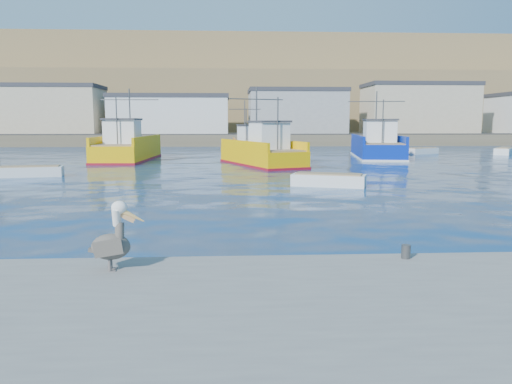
# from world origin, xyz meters

# --- Properties ---
(ground) EXTENTS (260.00, 260.00, 0.00)m
(ground) POSITION_xyz_m (0.00, 0.00, 0.00)
(ground) COLOR #072154
(ground) RESTS_ON ground
(dock_bollards) EXTENTS (36.20, 0.20, 0.30)m
(dock_bollards) POSITION_xyz_m (0.60, -3.40, 0.65)
(dock_bollards) COLOR #4C4C4C
(dock_bollards) RESTS_ON dock
(far_shore) EXTENTS (200.00, 81.00, 24.00)m
(far_shore) POSITION_xyz_m (0.00, 109.20, 8.98)
(far_shore) COLOR brown
(far_shore) RESTS_ON ground
(trawler_yellow_a) EXTENTS (5.36, 11.90, 6.57)m
(trawler_yellow_a) POSITION_xyz_m (-10.08, 32.18, 1.06)
(trawler_yellow_a) COLOR #EAAC03
(trawler_yellow_a) RESTS_ON ground
(trawler_yellow_b) EXTENTS (6.79, 10.66, 6.36)m
(trawler_yellow_b) POSITION_xyz_m (1.87, 26.17, 0.98)
(trawler_yellow_b) COLOR #EAAC03
(trawler_yellow_b) RESTS_ON ground
(trawler_blue) EXTENTS (5.77, 11.97, 6.54)m
(trawler_blue) POSITION_xyz_m (13.58, 34.23, 1.05)
(trawler_blue) COLOR #042299
(trawler_blue) RESTS_ON ground
(boat_orange) EXTENTS (3.68, 7.08, 5.91)m
(boat_orange) POSITION_xyz_m (1.02, 43.44, 0.97)
(boat_orange) COLOR #C56820
(boat_orange) RESTS_ON ground
(skiff_left) EXTENTS (4.06, 2.06, 0.84)m
(skiff_left) POSITION_xyz_m (-13.48, 18.55, 0.27)
(skiff_left) COLOR silver
(skiff_left) RESTS_ON ground
(skiff_mid) EXTENTS (4.15, 2.63, 0.85)m
(skiff_mid) POSITION_xyz_m (4.53, 12.78, 0.27)
(skiff_mid) COLOR silver
(skiff_mid) RESTS_ON ground
(skiff_far) EXTENTS (3.70, 4.22, 0.91)m
(skiff_far) POSITION_xyz_m (28.76, 38.44, 0.29)
(skiff_far) COLOR silver
(skiff_far) RESTS_ON ground
(skiff_extra) EXTENTS (4.04, 3.10, 0.84)m
(skiff_extra) POSITION_xyz_m (20.15, 39.48, 0.27)
(skiff_extra) COLOR silver
(skiff_extra) RESTS_ON ground
(pelican) EXTENTS (1.14, 0.52, 1.40)m
(pelican) POSITION_xyz_m (-3.16, -3.93, 1.10)
(pelican) COLOR #595451
(pelican) RESTS_ON dock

